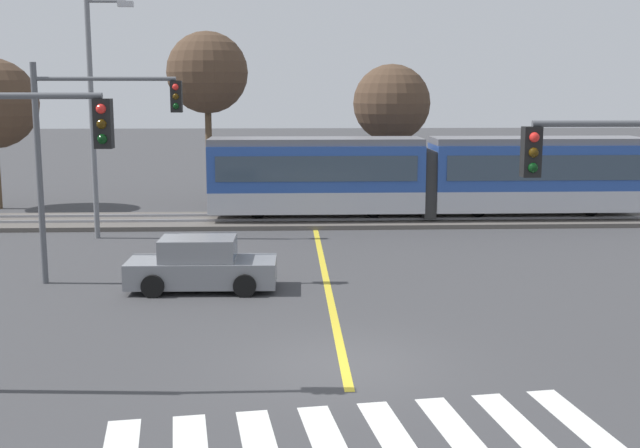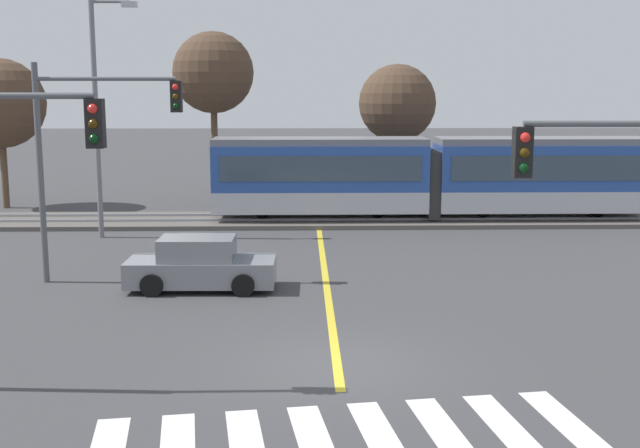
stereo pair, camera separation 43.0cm
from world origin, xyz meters
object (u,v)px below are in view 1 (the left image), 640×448
at_px(bare_tree_west, 207,73).
at_px(bare_tree_east, 392,104).
at_px(light_rail_tram, 426,174).
at_px(traffic_light_mid_left, 86,139).
at_px(sedan_crossing, 202,265).
at_px(street_lamp_west, 95,105).

xyz_separation_m(bare_tree_west, bare_tree_east, (8.89, -0.66, -1.45)).
distance_m(light_rail_tram, traffic_light_mid_left, 15.94).
bearing_deg(light_rail_tram, bare_tree_west, 150.09).
relative_size(sedan_crossing, street_lamp_west, 0.47).
bearing_deg(light_rail_tram, sedan_crossing, -126.21).
bearing_deg(light_rail_tram, bare_tree_east, 100.17).
xyz_separation_m(sedan_crossing, street_lamp_west, (-4.69, 8.18, 4.35)).
xyz_separation_m(sedan_crossing, traffic_light_mid_left, (-3.30, 0.94, 3.54)).
height_order(street_lamp_west, bare_tree_east, street_lamp_west).
distance_m(street_lamp_west, bare_tree_east, 14.78).
height_order(street_lamp_west, bare_tree_west, street_lamp_west).
bearing_deg(bare_tree_west, traffic_light_mid_left, -96.85).
bearing_deg(sedan_crossing, bare_tree_west, 94.52).
height_order(light_rail_tram, bare_tree_west, bare_tree_west).
bearing_deg(street_lamp_west, sedan_crossing, -60.16).
height_order(light_rail_tram, bare_tree_east, bare_tree_east).
height_order(sedan_crossing, street_lamp_west, street_lamp_west).
relative_size(traffic_light_mid_left, street_lamp_west, 0.71).
distance_m(traffic_light_mid_left, bare_tree_west, 16.46).
relative_size(traffic_light_mid_left, bare_tree_east, 0.94).
relative_size(traffic_light_mid_left, bare_tree_west, 0.76).
relative_size(bare_tree_west, bare_tree_east, 1.23).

